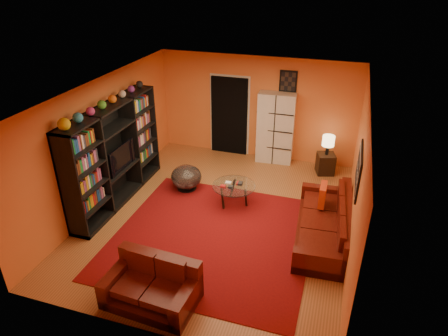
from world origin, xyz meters
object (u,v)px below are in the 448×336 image
(coffee_table, at_px, (234,187))
(tv, at_px, (118,157))
(side_table, at_px, (325,164))
(sofa, at_px, (329,225))
(entertainment_unit, at_px, (115,155))
(bowl_chair, at_px, (186,177))
(storage_cabinet, at_px, (276,128))
(loveseat, at_px, (153,285))
(table_lamp, at_px, (328,141))

(coffee_table, bearing_deg, tv, -168.72)
(coffee_table, bearing_deg, side_table, 49.54)
(coffee_table, bearing_deg, sofa, -15.66)
(entertainment_unit, relative_size, tv, 3.27)
(sofa, bearing_deg, bowl_chair, 161.29)
(storage_cabinet, bearing_deg, loveseat, -102.31)
(storage_cabinet, height_order, table_lamp, storage_cabinet)
(entertainment_unit, height_order, table_lamp, entertainment_unit)
(sofa, relative_size, loveseat, 1.71)
(entertainment_unit, distance_m, side_table, 4.91)
(loveseat, bearing_deg, tv, 42.11)
(sofa, bearing_deg, storage_cabinet, 115.41)
(loveseat, xyz_separation_m, bowl_chair, (-0.79, 3.22, 0.01))
(storage_cabinet, bearing_deg, sofa, -64.39)
(storage_cabinet, distance_m, bowl_chair, 2.63)
(bowl_chair, bearing_deg, storage_cabinet, 51.42)
(entertainment_unit, height_order, side_table, entertainment_unit)
(storage_cabinet, relative_size, bowl_chair, 2.61)
(tv, height_order, bowl_chair, tv)
(tv, bearing_deg, entertainment_unit, 123.08)
(sofa, relative_size, side_table, 4.80)
(bowl_chair, bearing_deg, side_table, 30.55)
(bowl_chair, height_order, table_lamp, table_lamp)
(entertainment_unit, height_order, storage_cabinet, entertainment_unit)
(sofa, height_order, coffee_table, sofa)
(bowl_chair, bearing_deg, table_lamp, 30.55)
(storage_cabinet, bearing_deg, table_lamp, -15.65)
(bowl_chair, bearing_deg, loveseat, -76.20)
(coffee_table, distance_m, storage_cabinet, 2.38)
(bowl_chair, relative_size, side_table, 1.38)
(table_lamp, bearing_deg, sofa, -83.88)
(sofa, bearing_deg, side_table, 92.38)
(storage_cabinet, bearing_deg, entertainment_unit, -138.79)
(entertainment_unit, relative_size, bowl_chair, 4.36)
(bowl_chair, relative_size, table_lamp, 1.44)
(entertainment_unit, bearing_deg, loveseat, -50.18)
(entertainment_unit, bearing_deg, side_table, 31.31)
(coffee_table, height_order, storage_cabinet, storage_cabinet)
(loveseat, relative_size, bowl_chair, 2.05)
(bowl_chair, bearing_deg, tv, -146.95)
(sofa, distance_m, coffee_table, 2.07)
(entertainment_unit, distance_m, coffee_table, 2.56)
(loveseat, xyz_separation_m, coffee_table, (0.40, 2.93, 0.12))
(sofa, height_order, bowl_chair, sofa)
(bowl_chair, height_order, side_table, bowl_chair)
(storage_cabinet, xyz_separation_m, bowl_chair, (-1.60, -2.00, -0.60))
(sofa, relative_size, storage_cabinet, 1.34)
(sofa, height_order, loveseat, same)
(side_table, bearing_deg, bowl_chair, -149.45)
(sofa, relative_size, bowl_chair, 3.49)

